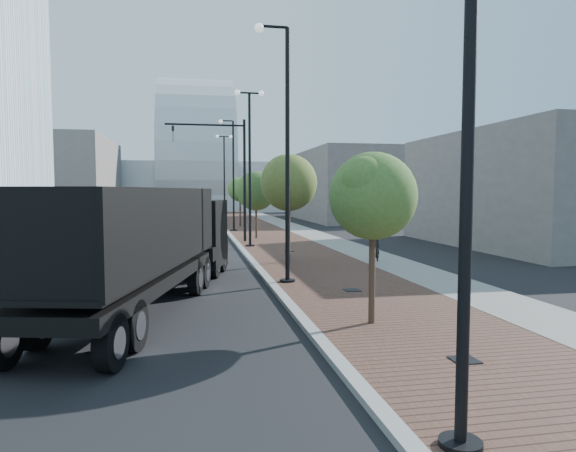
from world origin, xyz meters
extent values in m
plane|color=black|center=(0.00, 0.00, 0.00)|extent=(220.00, 220.00, 0.00)
cube|color=#4C2D23|center=(3.50, 40.00, 0.06)|extent=(7.00, 140.00, 0.12)
cube|color=slate|center=(6.20, 40.00, 0.07)|extent=(2.40, 140.00, 0.13)
cube|color=gray|center=(0.00, 40.00, 0.07)|extent=(0.30, 140.00, 0.14)
cube|color=slate|center=(-13.00, 40.00, 0.06)|extent=(4.00, 140.00, 0.12)
cube|color=black|center=(-2.84, 12.75, 1.72)|extent=(3.06, 3.13, 2.62)
cube|color=black|center=(-2.49, 14.21, 0.86)|extent=(2.47, 1.05, 1.31)
cube|color=black|center=(-3.18, 11.29, 1.06)|extent=(2.64, 1.37, 0.50)
cube|color=black|center=(-4.45, 5.94, 1.06)|extent=(4.49, 9.59, 0.35)
cube|color=black|center=(-4.45, 5.94, 1.46)|extent=(4.59, 9.61, 0.12)
cube|color=black|center=(-5.68, 6.23, 2.47)|extent=(2.25, 9.06, 2.02)
cube|color=black|center=(-3.22, 5.65, 2.47)|extent=(2.25, 9.06, 2.02)
cube|color=black|center=(-5.49, 1.52, 2.47)|extent=(2.48, 0.70, 2.02)
cube|color=black|center=(-3.40, 10.36, 2.47)|extent=(2.48, 0.70, 2.02)
cylinder|color=black|center=(-4.01, 12.41, 0.55)|extent=(0.55, 1.15, 1.11)
cylinder|color=silver|center=(-4.01, 12.41, 0.55)|extent=(0.47, 0.67, 0.61)
cylinder|color=black|center=(-1.94, 11.93, 0.55)|extent=(0.55, 1.15, 1.11)
cylinder|color=silver|center=(-1.94, 11.93, 0.55)|extent=(0.47, 0.67, 0.61)
cylinder|color=black|center=(-3.64, 13.97, 0.55)|extent=(0.55, 1.15, 1.11)
cylinder|color=silver|center=(-3.64, 13.97, 0.55)|extent=(0.47, 0.67, 0.61)
cylinder|color=black|center=(-1.58, 13.48, 0.55)|extent=(0.55, 1.15, 1.11)
cylinder|color=silver|center=(-1.58, 13.48, 0.55)|extent=(0.47, 0.67, 0.61)
cylinder|color=black|center=(-6.35, 2.49, 0.55)|extent=(0.55, 1.15, 1.11)
cylinder|color=silver|center=(-6.35, 2.49, 0.55)|extent=(0.47, 0.67, 0.61)
cylinder|color=black|center=(-4.29, 2.00, 0.55)|extent=(0.55, 1.15, 1.11)
cylinder|color=silver|center=(-4.29, 2.00, 0.55)|extent=(0.47, 0.67, 0.61)
cylinder|color=black|center=(-6.08, 3.65, 0.55)|extent=(0.55, 1.15, 1.11)
cylinder|color=silver|center=(-6.08, 3.65, 0.55)|extent=(0.47, 0.67, 0.61)
cylinder|color=black|center=(-4.02, 3.17, 0.55)|extent=(0.55, 1.15, 1.11)
cylinder|color=silver|center=(-4.02, 3.17, 0.55)|extent=(0.47, 0.67, 0.61)
cylinder|color=black|center=(-4.74, 9.30, 0.55)|extent=(0.55, 1.15, 1.11)
cylinder|color=silver|center=(-4.74, 9.30, 0.55)|extent=(0.47, 0.67, 0.61)
cylinder|color=black|center=(-2.68, 8.81, 0.55)|extent=(0.55, 1.15, 1.11)
cylinder|color=silver|center=(-2.68, 8.81, 0.55)|extent=(0.47, 0.67, 0.61)
cylinder|color=black|center=(-4.47, 10.47, 0.55)|extent=(0.55, 1.15, 1.11)
cylinder|color=silver|center=(-4.47, 10.47, 0.55)|extent=(0.47, 0.67, 0.61)
cylinder|color=black|center=(-2.40, 9.98, 0.55)|extent=(0.55, 1.15, 1.11)
cylinder|color=silver|center=(-2.40, 9.98, 0.55)|extent=(0.47, 0.67, 0.61)
imported|color=silver|center=(-3.75, 22.96, 0.82)|extent=(3.36, 5.24, 1.63)
imported|color=black|center=(-6.77, 39.23, 0.58)|extent=(3.36, 4.60, 1.16)
imported|color=black|center=(-2.25, 38.97, 0.69)|extent=(1.99, 4.76, 1.37)
imported|color=black|center=(5.58, 14.45, 0.78)|extent=(0.64, 0.49, 1.55)
cylinder|color=black|center=(0.60, -2.00, 0.10)|extent=(0.56, 0.56, 0.20)
cylinder|color=black|center=(0.60, -2.00, 4.62)|extent=(0.16, 0.16, 9.00)
cylinder|color=black|center=(0.60, 10.00, 0.10)|extent=(0.56, 0.56, 0.20)
cylinder|color=black|center=(0.60, 10.00, 4.62)|extent=(0.16, 0.16, 9.00)
cylinder|color=black|center=(0.10, 10.00, 9.12)|extent=(1.00, 0.10, 0.10)
sphere|color=silver|center=(-0.40, 10.00, 9.05)|extent=(0.32, 0.32, 0.32)
cylinder|color=black|center=(0.60, 22.00, 0.10)|extent=(0.56, 0.56, 0.20)
cylinder|color=black|center=(0.60, 22.00, 4.62)|extent=(0.16, 0.16, 9.00)
cylinder|color=black|center=(0.60, 22.00, 9.12)|extent=(1.40, 0.10, 0.10)
sphere|color=silver|center=(-0.10, 22.00, 9.12)|extent=(0.32, 0.32, 0.32)
sphere|color=silver|center=(1.30, 22.00, 9.12)|extent=(0.32, 0.32, 0.32)
cylinder|color=black|center=(0.60, 34.00, 0.10)|extent=(0.56, 0.56, 0.20)
cylinder|color=black|center=(0.60, 34.00, 4.62)|extent=(0.16, 0.16, 9.00)
cylinder|color=black|center=(0.10, 34.00, 9.12)|extent=(1.00, 0.10, 0.10)
sphere|color=silver|center=(-0.40, 34.00, 9.05)|extent=(0.32, 0.32, 0.32)
cylinder|color=black|center=(0.60, 46.00, 0.10)|extent=(0.56, 0.56, 0.20)
cylinder|color=black|center=(0.60, 46.00, 4.62)|extent=(0.16, 0.16, 9.00)
cylinder|color=black|center=(0.60, 46.00, 9.12)|extent=(1.40, 0.10, 0.10)
sphere|color=silver|center=(-0.10, 46.00, 9.12)|extent=(0.32, 0.32, 0.32)
sphere|color=silver|center=(1.30, 46.00, 9.12)|extent=(0.32, 0.32, 0.32)
cylinder|color=black|center=(0.60, 25.00, 4.00)|extent=(0.18, 0.18, 8.00)
cylinder|color=black|center=(-1.90, 25.00, 7.60)|extent=(5.00, 0.12, 0.12)
imported|color=black|center=(-3.90, 25.00, 7.00)|extent=(0.16, 0.20, 1.00)
cylinder|color=#382619|center=(1.60, 4.00, 1.53)|extent=(0.16, 0.16, 3.06)
sphere|color=#3A6221|center=(1.60, 4.00, 3.28)|extent=(2.16, 2.16, 2.16)
sphere|color=#3A6221|center=(2.00, 4.30, 3.06)|extent=(1.51, 1.51, 1.51)
sphere|color=#3A6221|center=(1.30, 3.70, 3.59)|extent=(1.30, 1.30, 1.30)
cylinder|color=#382619|center=(1.60, 15.00, 1.77)|extent=(0.16, 0.16, 3.54)
sphere|color=#4C5C1F|center=(1.60, 15.00, 3.79)|extent=(2.62, 2.62, 2.62)
sphere|color=#4C5C1F|center=(2.00, 15.30, 3.54)|extent=(1.83, 1.83, 1.83)
sphere|color=#4C5C1F|center=(1.30, 14.70, 4.14)|extent=(1.57, 1.57, 1.57)
cylinder|color=#382619|center=(1.60, 27.00, 1.59)|extent=(0.16, 0.16, 3.18)
sphere|color=#2C4C1A|center=(1.60, 27.00, 3.41)|extent=(2.74, 2.74, 2.74)
sphere|color=#2C4C1A|center=(2.00, 27.30, 3.18)|extent=(1.92, 1.92, 1.92)
sphere|color=#2C4C1A|center=(1.30, 26.70, 3.73)|extent=(1.64, 1.64, 1.64)
cylinder|color=#382619|center=(1.60, 39.00, 1.66)|extent=(0.16, 0.16, 3.31)
sphere|color=#3F6522|center=(1.60, 39.00, 3.55)|extent=(2.26, 2.26, 2.26)
sphere|color=#3F6522|center=(2.00, 39.30, 3.31)|extent=(1.58, 1.58, 1.58)
sphere|color=#3F6522|center=(1.30, 38.70, 3.88)|extent=(1.36, 1.36, 1.36)
cube|color=#B5BCC0|center=(-2.00, 85.00, 4.00)|extent=(50.00, 28.00, 8.00)
cube|color=#69625E|center=(-20.00, 60.00, 5.00)|extent=(14.00, 20.00, 10.00)
cube|color=#605956|center=(16.00, 50.00, 4.00)|extent=(12.00, 22.00, 8.00)
cube|color=#605956|center=(18.00, 20.00, 3.50)|extent=(10.00, 16.00, 7.00)
cube|color=black|center=(2.40, 1.00, 0.13)|extent=(0.50, 0.50, 0.02)
cube|color=black|center=(2.40, 8.00, 0.13)|extent=(0.50, 0.50, 0.02)
cube|color=black|center=(2.40, 19.00, 0.13)|extent=(0.50, 0.50, 0.02)
camera|label=1|loc=(-2.75, -7.74, 3.40)|focal=31.38mm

